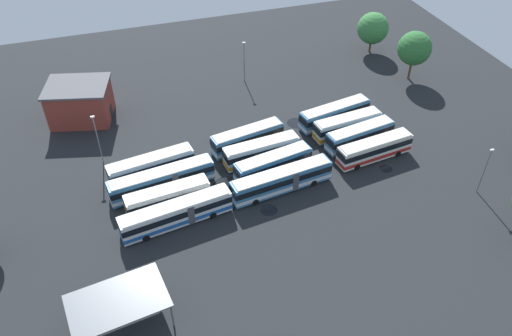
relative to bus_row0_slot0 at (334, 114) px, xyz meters
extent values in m
plane|color=black|center=(14.54, 7.31, -1.82)|extent=(110.81, 110.81, 0.00)
cube|color=teal|center=(-0.01, 0.00, -0.02)|extent=(12.63, 4.63, 3.00)
cube|color=beige|center=(-0.01, 0.00, 1.55)|extent=(12.11, 4.35, 0.14)
cube|color=black|center=(-0.01, 0.00, 0.46)|extent=(12.70, 4.68, 0.96)
cube|color=silver|center=(-0.01, 0.00, -0.86)|extent=(12.70, 4.68, 0.60)
cube|color=black|center=(6.10, 1.11, 0.56)|extent=(0.42, 1.99, 1.10)
cylinder|color=black|center=(3.57, 1.80, -1.32)|extent=(1.04, 0.47, 1.00)
cylinder|color=black|center=(3.98, -0.43, -1.32)|extent=(1.04, 0.47, 1.00)
cylinder|color=black|center=(-3.99, 0.43, -1.32)|extent=(1.04, 0.47, 1.00)
cylinder|color=black|center=(-3.58, -1.80, -1.32)|extent=(1.04, 0.47, 1.00)
cube|color=silver|center=(-0.59, 3.55, -0.02)|extent=(11.43, 3.61, 3.00)
cube|color=beige|center=(-0.59, 3.55, 1.55)|extent=(10.96, 3.37, 0.14)
cube|color=black|center=(-0.59, 3.55, 0.46)|extent=(11.49, 3.66, 0.96)
cube|color=orange|center=(-0.59, 3.55, -0.86)|extent=(11.49, 3.66, 0.60)
cube|color=black|center=(5.01, 4.14, 0.56)|extent=(0.27, 2.01, 1.10)
cylinder|color=black|center=(2.76, 5.04, -1.32)|extent=(1.03, 0.40, 1.00)
cylinder|color=black|center=(2.99, 2.79, -1.32)|extent=(1.03, 0.40, 1.00)
cylinder|color=black|center=(-4.17, 4.32, -1.32)|extent=(1.03, 0.40, 1.00)
cylinder|color=black|center=(-3.94, 2.07, -1.32)|extent=(1.03, 0.40, 1.00)
cube|color=teal|center=(-1.16, 6.74, -0.02)|extent=(11.58, 4.23, 3.00)
cube|color=beige|center=(-1.16, 6.74, 1.55)|extent=(11.10, 3.97, 0.14)
cube|color=black|center=(-1.16, 6.74, 0.46)|extent=(11.64, 4.28, 0.96)
cube|color=silver|center=(-1.16, 6.74, -0.86)|extent=(11.64, 4.28, 0.60)
cube|color=black|center=(4.45, 7.65, 0.56)|extent=(0.38, 2.00, 1.10)
cylinder|color=black|center=(2.13, 8.42, -1.32)|extent=(1.04, 0.46, 1.00)
cylinder|color=black|center=(2.49, 6.18, -1.32)|extent=(1.04, 0.46, 1.00)
cylinder|color=black|center=(-4.81, 7.30, -1.32)|extent=(1.04, 0.46, 1.00)
cylinder|color=black|center=(-4.45, 5.06, -1.32)|extent=(1.04, 0.46, 1.00)
cube|color=silver|center=(-1.68, 10.53, -0.02)|extent=(12.19, 3.89, 3.00)
cube|color=beige|center=(-1.68, 10.53, 1.55)|extent=(11.69, 3.64, 0.14)
cube|color=black|center=(-1.68, 10.53, 0.46)|extent=(12.25, 3.94, 0.96)
cube|color=red|center=(-1.68, 10.53, -0.86)|extent=(12.25, 3.94, 0.60)
cube|color=black|center=(4.28, 11.25, 0.56)|extent=(0.30, 2.01, 1.10)
cylinder|color=black|center=(1.87, 12.10, -1.32)|extent=(1.03, 0.42, 1.00)
cylinder|color=black|center=(2.15, 9.85, -1.32)|extent=(1.03, 0.42, 1.00)
cylinder|color=black|center=(-5.50, 11.20, -1.32)|extent=(1.03, 0.42, 1.00)
cylinder|color=black|center=(-5.23, 8.95, -1.32)|extent=(1.03, 0.42, 1.00)
cube|color=teal|center=(15.63, 1.87, -0.02)|extent=(11.73, 4.47, 3.00)
cube|color=beige|center=(15.63, 1.87, 1.55)|extent=(11.25, 4.20, 0.14)
cube|color=black|center=(15.63, 1.87, 0.46)|extent=(11.80, 4.52, 0.96)
cube|color=silver|center=(15.63, 1.87, -0.86)|extent=(11.80, 4.52, 0.60)
cube|color=black|center=(21.28, 2.90, 0.56)|extent=(0.42, 1.99, 1.10)
cylinder|color=black|center=(18.92, 3.62, -1.32)|extent=(1.04, 0.47, 1.00)
cylinder|color=black|center=(19.33, 1.39, -1.32)|extent=(1.04, 0.47, 1.00)
cylinder|color=black|center=(11.92, 2.34, -1.32)|extent=(1.04, 0.47, 1.00)
cylinder|color=black|center=(12.33, 0.12, -1.32)|extent=(1.04, 0.47, 1.00)
cube|color=silver|center=(14.60, 5.60, -0.02)|extent=(11.70, 3.51, 3.00)
cube|color=beige|center=(14.60, 5.60, 1.55)|extent=(11.22, 3.27, 0.14)
cube|color=black|center=(14.60, 5.60, 0.46)|extent=(11.76, 3.55, 0.96)
cube|color=orange|center=(14.60, 5.60, -0.86)|extent=(11.76, 3.55, 0.60)
cube|color=black|center=(20.35, 6.13, 0.56)|extent=(0.25, 2.01, 1.10)
cylinder|color=black|center=(18.05, 7.06, -1.32)|extent=(1.02, 0.39, 1.00)
cylinder|color=black|center=(18.26, 4.80, -1.32)|extent=(1.02, 0.39, 1.00)
cylinder|color=black|center=(10.94, 6.40, -1.32)|extent=(1.02, 0.39, 1.00)
cylinder|color=black|center=(11.15, 4.14, -1.32)|extent=(1.02, 0.39, 1.00)
cube|color=teal|center=(14.00, 9.11, -0.02)|extent=(11.95, 4.49, 3.00)
cube|color=beige|center=(14.00, 9.11, 1.55)|extent=(11.45, 4.21, 0.14)
cube|color=black|center=(14.00, 9.11, 0.46)|extent=(12.01, 4.53, 0.96)
cube|color=silver|center=(14.00, 9.11, -0.86)|extent=(12.01, 4.53, 0.60)
cube|color=black|center=(19.77, 10.15, 0.56)|extent=(0.42, 2.00, 1.10)
cylinder|color=black|center=(17.37, 10.87, -1.32)|extent=(1.04, 0.47, 1.00)
cylinder|color=black|center=(17.77, 8.64, -1.32)|extent=(1.04, 0.47, 1.00)
cylinder|color=black|center=(10.23, 9.59, -1.32)|extent=(1.04, 0.47, 1.00)
cylinder|color=black|center=(10.63, 7.36, -1.32)|extent=(1.04, 0.47, 1.00)
cube|color=teal|center=(14.08, 12.82, -0.02)|extent=(14.98, 4.24, 3.00)
cube|color=beige|center=(14.08, 12.82, 1.55)|extent=(14.37, 3.97, 0.14)
cube|color=black|center=(14.08, 12.82, 0.46)|extent=(15.06, 4.29, 0.96)
cube|color=silver|center=(14.08, 12.82, -0.86)|extent=(15.06, 4.29, 0.60)
cube|color=black|center=(21.44, 13.72, 0.56)|extent=(0.30, 2.01, 1.10)
cube|color=#47474C|center=(12.47, 12.62, -0.02)|extent=(1.20, 2.60, 2.88)
cylinder|color=black|center=(18.49, 14.50, -1.32)|extent=(1.03, 0.42, 1.00)
cylinder|color=black|center=(18.77, 12.26, -1.32)|extent=(1.03, 0.42, 1.00)
cylinder|color=black|center=(9.39, 13.39, -1.32)|extent=(1.03, 0.42, 1.00)
cylinder|color=black|center=(9.67, 11.14, -1.32)|extent=(1.03, 0.42, 1.00)
cube|color=silver|center=(30.84, 4.01, -0.02)|extent=(12.62, 4.27, 3.00)
cube|color=beige|center=(30.84, 4.01, 1.55)|extent=(12.10, 4.00, 0.14)
cube|color=black|center=(30.84, 4.01, 0.46)|extent=(12.69, 4.31, 0.96)
cube|color=#1E56A8|center=(30.84, 4.01, -0.86)|extent=(12.69, 4.31, 0.60)
cube|color=black|center=(36.98, 4.93, 0.56)|extent=(0.36, 2.00, 1.10)
cylinder|color=black|center=(34.47, 5.70, -1.32)|extent=(1.03, 0.44, 1.00)
cylinder|color=black|center=(34.80, 3.46, -1.32)|extent=(1.03, 0.44, 1.00)
cylinder|color=black|center=(26.87, 4.56, -1.32)|extent=(1.03, 0.44, 1.00)
cylinder|color=black|center=(27.20, 2.32, -1.32)|extent=(1.03, 0.44, 1.00)
cube|color=teal|center=(29.93, 7.56, -0.02)|extent=(14.98, 4.29, 3.00)
cube|color=beige|center=(29.93, 7.56, 1.55)|extent=(14.37, 4.03, 0.14)
cube|color=black|center=(29.93, 7.56, 0.46)|extent=(15.06, 4.34, 0.96)
cube|color=silver|center=(29.93, 7.56, -0.86)|extent=(15.06, 4.34, 0.60)
cube|color=black|center=(37.29, 8.49, 0.56)|extent=(0.31, 2.01, 1.10)
cube|color=#47474C|center=(28.32, 7.36, -0.02)|extent=(1.21, 2.60, 2.88)
cylinder|color=black|center=(34.34, 9.26, -1.32)|extent=(1.03, 0.42, 1.00)
cylinder|color=black|center=(34.63, 7.01, -1.32)|extent=(1.03, 0.42, 1.00)
cylinder|color=black|center=(25.24, 8.11, -1.32)|extent=(1.03, 0.42, 1.00)
cylinder|color=black|center=(25.53, 5.86, -1.32)|extent=(1.03, 0.42, 1.00)
cube|color=silver|center=(29.82, 11.36, -0.02)|extent=(11.50, 3.56, 3.00)
cube|color=beige|center=(29.82, 11.36, 1.55)|extent=(11.03, 3.32, 0.14)
cube|color=black|center=(29.82, 11.36, 0.46)|extent=(11.56, 3.61, 0.96)
cube|color=orange|center=(29.82, 11.36, -0.86)|extent=(11.56, 3.61, 0.60)
cube|color=black|center=(35.46, 11.92, 0.56)|extent=(0.26, 2.01, 1.10)
cylinder|color=black|center=(33.20, 12.83, -1.32)|extent=(1.02, 0.40, 1.00)
cylinder|color=black|center=(33.42, 10.58, -1.32)|extent=(1.02, 0.40, 1.00)
cylinder|color=black|center=(26.22, 12.14, -1.32)|extent=(1.02, 0.40, 1.00)
cylinder|color=black|center=(26.44, 9.89, -1.32)|extent=(1.02, 0.40, 1.00)
cube|color=silver|center=(29.34, 14.68, -0.02)|extent=(14.99, 4.54, 3.00)
cube|color=beige|center=(29.34, 14.68, 1.55)|extent=(14.38, 4.26, 0.14)
cube|color=black|center=(29.34, 14.68, 0.46)|extent=(15.07, 4.58, 0.96)
cube|color=#1E56A8|center=(29.34, 14.68, -0.86)|extent=(15.07, 4.58, 0.60)
cube|color=black|center=(36.68, 15.73, 0.56)|extent=(0.35, 2.00, 1.10)
cube|color=#47474C|center=(27.73, 14.45, -0.02)|extent=(1.25, 2.61, 2.88)
cylinder|color=black|center=(33.72, 16.45, -1.32)|extent=(1.03, 0.44, 1.00)
cylinder|color=black|center=(34.04, 14.21, -1.32)|extent=(1.03, 0.44, 1.00)
cylinder|color=black|center=(24.64, 15.15, -1.32)|extent=(1.03, 0.44, 1.00)
cylinder|color=black|center=(24.96, 12.91, -1.32)|extent=(1.03, 0.44, 1.00)
cube|color=maroon|center=(39.38, -14.60, 1.17)|extent=(11.05, 9.73, 5.97)
cube|color=#4C4C51|center=(39.38, -14.60, 4.33)|extent=(11.71, 10.32, 0.36)
cube|color=black|center=(34.79, -13.43, -0.72)|extent=(0.50, 1.76, 2.20)
cube|color=slate|center=(38.00, 27.53, 1.93)|extent=(11.04, 7.74, 0.20)
cylinder|color=#59595B|center=(43.18, 25.33, 0.01)|extent=(0.20, 0.20, 3.65)
cylinder|color=#59595B|center=(32.82, 29.72, 0.01)|extent=(0.20, 0.20, 3.65)
cylinder|color=#59595B|center=(33.62, 24.00, 0.01)|extent=(0.20, 0.20, 3.65)
cylinder|color=slate|center=(9.96, -17.90, 1.95)|extent=(0.16, 0.16, 7.55)
cube|color=silver|center=(9.96, -17.90, 5.91)|extent=(0.56, 0.28, 0.20)
cylinder|color=slate|center=(-12.01, 21.81, 1.80)|extent=(0.16, 0.16, 7.24)
cube|color=silver|center=(-12.01, 21.81, 5.60)|extent=(0.56, 0.28, 0.20)
cylinder|color=slate|center=(37.41, -1.53, 2.19)|extent=(0.16, 0.16, 8.01)
cube|color=silver|center=(37.41, -1.53, 6.37)|extent=(0.56, 0.28, 0.20)
cylinder|color=brown|center=(-19.68, -9.07, -0.02)|extent=(0.44, 0.44, 3.59)
sphere|color=#2D6B33|center=(-19.68, -9.07, 4.38)|extent=(6.15, 6.15, 6.15)
cylinder|color=brown|center=(-17.92, -21.19, -0.60)|extent=(0.44, 0.44, 2.44)
sphere|color=#387A3D|center=(-17.92, -21.19, 3.27)|extent=(6.23, 6.23, 6.23)
cylinder|color=black|center=(5.89, -1.93, -1.82)|extent=(3.15, 3.15, 0.01)
cylinder|color=black|center=(21.09, 9.58, -1.82)|extent=(4.17, 4.17, 0.01)
cylinder|color=black|center=(-2.35, 13.31, -1.82)|extent=(1.92, 1.92, 0.01)
cylinder|color=black|center=(17.08, 16.12, -1.82)|extent=(2.38, 2.38, 0.01)
camera|label=1|loc=(34.31, 62.69, 46.83)|focal=35.88mm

